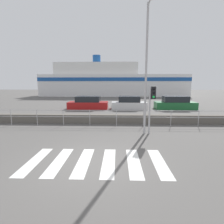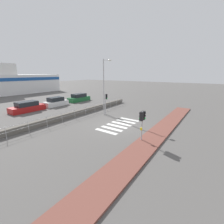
{
  "view_description": "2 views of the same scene",
  "coord_description": "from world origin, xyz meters",
  "px_view_note": "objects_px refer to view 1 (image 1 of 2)",
  "views": [
    {
      "loc": [
        0.97,
        -5.9,
        2.77
      ],
      "look_at": [
        0.71,
        2.0,
        1.5
      ],
      "focal_mm": 28.0,
      "sensor_mm": 36.0,
      "label": 1
    },
    {
      "loc": [
        -12.29,
        -7.86,
        5.22
      ],
      "look_at": [
        0.35,
        1.0,
        1.2
      ],
      "focal_mm": 24.0,
      "sensor_mm": 36.0,
      "label": 2
    }
  ],
  "objects_px": {
    "ferry_boat": "(110,82)",
    "streetlamp": "(147,56)",
    "parked_car_red": "(88,103)",
    "parked_car_green": "(175,104)",
    "traffic_light_far": "(152,99)",
    "parked_car_white": "(129,104)"
  },
  "relations": [
    {
      "from": "traffic_light_far",
      "to": "parked_car_white",
      "type": "xyz_separation_m",
      "value": [
        -0.6,
        9.93,
        -1.34
      ]
    },
    {
      "from": "streetlamp",
      "to": "parked_car_green",
      "type": "distance_m",
      "value": 11.77
    },
    {
      "from": "streetlamp",
      "to": "ferry_boat",
      "type": "relative_size",
      "value": 0.21
    },
    {
      "from": "traffic_light_far",
      "to": "parked_car_green",
      "type": "relative_size",
      "value": 0.6
    },
    {
      "from": "traffic_light_far",
      "to": "ferry_boat",
      "type": "distance_m",
      "value": 32.08
    },
    {
      "from": "parked_car_red",
      "to": "ferry_boat",
      "type": "bearing_deg",
      "value": 85.87
    },
    {
      "from": "ferry_boat",
      "to": "streetlamp",
      "type": "bearing_deg",
      "value": -84.15
    },
    {
      "from": "traffic_light_far",
      "to": "streetlamp",
      "type": "distance_m",
      "value": 2.29
    },
    {
      "from": "streetlamp",
      "to": "parked_car_red",
      "type": "height_order",
      "value": "streetlamp"
    },
    {
      "from": "parked_car_red",
      "to": "traffic_light_far",
      "type": "bearing_deg",
      "value": -62.28
    },
    {
      "from": "streetlamp",
      "to": "parked_car_white",
      "type": "bearing_deg",
      "value": 91.4
    },
    {
      "from": "traffic_light_far",
      "to": "ferry_boat",
      "type": "xyz_separation_m",
      "value": [
        -3.64,
        31.85,
        1.24
      ]
    },
    {
      "from": "ferry_boat",
      "to": "parked_car_white",
      "type": "distance_m",
      "value": 22.27
    },
    {
      "from": "parked_car_white",
      "to": "parked_car_green",
      "type": "height_order",
      "value": "parked_car_green"
    },
    {
      "from": "traffic_light_far",
      "to": "parked_car_red",
      "type": "distance_m",
      "value": 11.3
    },
    {
      "from": "streetlamp",
      "to": "ferry_boat",
      "type": "height_order",
      "value": "ferry_boat"
    },
    {
      "from": "streetlamp",
      "to": "parked_car_red",
      "type": "bearing_deg",
      "value": 115.72
    },
    {
      "from": "parked_car_white",
      "to": "streetlamp",
      "type": "bearing_deg",
      "value": -88.6
    },
    {
      "from": "streetlamp",
      "to": "parked_car_green",
      "type": "height_order",
      "value": "streetlamp"
    },
    {
      "from": "ferry_boat",
      "to": "parked_car_green",
      "type": "relative_size",
      "value": 7.52
    },
    {
      "from": "ferry_boat",
      "to": "parked_car_green",
      "type": "height_order",
      "value": "ferry_boat"
    },
    {
      "from": "streetlamp",
      "to": "parked_car_white",
      "type": "distance_m",
      "value": 10.72
    }
  ]
}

